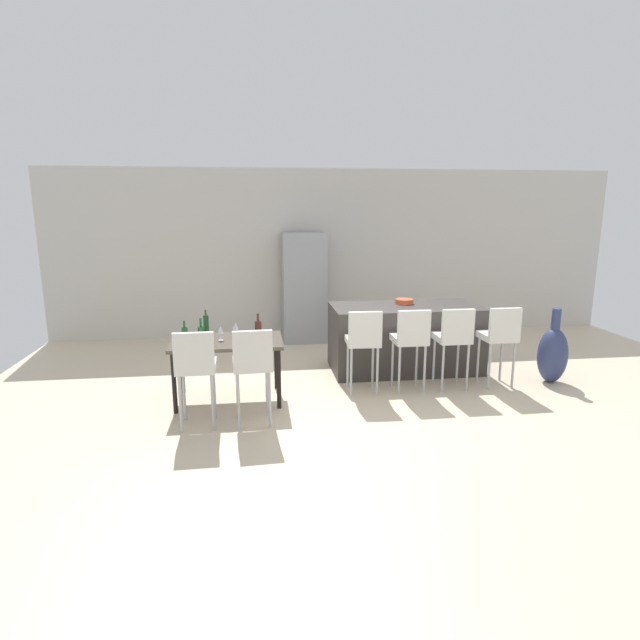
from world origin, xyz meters
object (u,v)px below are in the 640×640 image
(dining_chair_near, at_px, (195,364))
(dining_chair_far, at_px, (253,361))
(bar_chair_middle, at_px, (411,337))
(wine_glass_middle, at_px, (235,326))
(wine_glass_far, at_px, (220,330))
(wine_bottle_left, at_px, (258,330))
(bar_chair_right, at_px, (454,335))
(dining_table, at_px, (227,346))
(kitchen_island, at_px, (405,338))
(wine_bottle_right, at_px, (185,337))
(floor_vase, at_px, (553,354))
(fruit_bowl, at_px, (404,301))
(wine_bottle_end, at_px, (206,325))
(bar_chair_far, at_px, (500,334))
(refrigerator, at_px, (304,287))
(bar_chair_left, at_px, (364,338))
(wine_bottle_corner, at_px, (201,337))

(dining_chair_near, distance_m, dining_chair_far, 0.58)
(bar_chair_middle, distance_m, wine_glass_middle, 2.14)
(dining_chair_far, relative_size, wine_glass_far, 6.03)
(wine_bottle_left, distance_m, wine_glass_far, 0.44)
(bar_chair_right, distance_m, dining_table, 2.78)
(kitchen_island, bearing_deg, wine_glass_far, -160.29)
(wine_bottle_right, bearing_deg, floor_vase, 4.51)
(fruit_bowl, bearing_deg, dining_chair_far, -140.25)
(bar_chair_right, distance_m, wine_bottle_end, 3.05)
(dining_chair_far, bearing_deg, dining_chair_near, -179.99)
(wine_bottle_left, bearing_deg, bar_chair_right, 0.71)
(bar_chair_far, height_order, wine_bottle_left, bar_chair_far)
(floor_vase, bearing_deg, dining_chair_far, -167.43)
(wine_bottle_end, bearing_deg, bar_chair_middle, -5.56)
(refrigerator, bearing_deg, bar_chair_far, -50.94)
(bar_chair_middle, xyz_separation_m, bar_chair_right, (0.55, 0.00, 0.00))
(wine_glass_far, bearing_deg, floor_vase, 1.56)
(bar_chair_left, bearing_deg, wine_bottle_end, 172.72)
(refrigerator, bearing_deg, kitchen_island, -56.41)
(floor_vase, bearing_deg, bar_chair_middle, -177.57)
(bar_chair_left, bearing_deg, fruit_bowl, 51.35)
(dining_table, xyz_separation_m, wine_glass_middle, (0.09, 0.18, 0.20))
(kitchen_island, relative_size, wine_bottle_right, 6.89)
(kitchen_island, xyz_separation_m, refrigerator, (-1.24, 1.86, 0.46))
(wine_glass_middle, relative_size, fruit_bowl, 0.70)
(bar_chair_middle, height_order, refrigerator, refrigerator)
(bar_chair_far, xyz_separation_m, wine_bottle_left, (-3.02, -0.03, 0.16))
(bar_chair_left, xyz_separation_m, wine_bottle_left, (-1.27, -0.03, 0.16))
(bar_chair_middle, xyz_separation_m, wine_bottle_right, (-2.67, -0.28, 0.16))
(dining_chair_near, xyz_separation_m, wine_bottle_left, (0.65, 0.75, 0.16))
(bar_chair_far, xyz_separation_m, wine_glass_far, (-3.45, -0.03, 0.17))
(kitchen_island, height_order, wine_glass_far, kitchen_island)
(dining_chair_far, height_order, wine_bottle_corner, wine_bottle_corner)
(wine_bottle_corner, bearing_deg, bar_chair_left, 10.09)
(wine_glass_far, bearing_deg, dining_chair_near, -105.94)
(kitchen_island, height_order, wine_bottle_right, wine_bottle_right)
(wine_glass_middle, bearing_deg, wine_bottle_corner, -126.12)
(dining_chair_near, distance_m, wine_bottle_end, 1.04)
(dining_chair_near, height_order, wine_bottle_right, dining_chair_near)
(wine_bottle_end, height_order, wine_glass_far, wine_bottle_end)
(refrigerator, bearing_deg, wine_glass_middle, -112.78)
(bar_chair_right, distance_m, wine_bottle_corner, 3.06)
(wine_bottle_left, distance_m, wine_bottle_right, 0.85)
(bar_chair_far, distance_m, dining_chair_far, 3.19)
(dining_chair_near, height_order, floor_vase, dining_chair_near)
(wine_bottle_left, bearing_deg, dining_chair_near, -130.80)
(dining_chair_near, bearing_deg, wine_bottle_right, 107.46)
(bar_chair_middle, xyz_separation_m, floor_vase, (1.95, 0.08, -0.32))
(kitchen_island, distance_m, bar_chair_far, 1.32)
(wine_glass_far, bearing_deg, fruit_bowl, 22.31)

